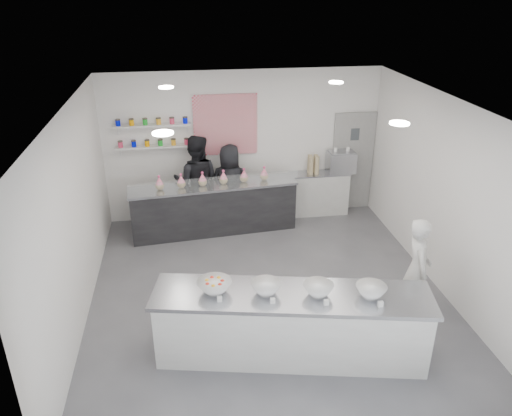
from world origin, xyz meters
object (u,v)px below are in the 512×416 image
Objects in this scene: espresso_machine at (341,162)px; prep_counter at (291,325)px; staff_right at (230,185)px; espresso_ledge at (318,193)px; woman_prep at (417,269)px; staff_left at (197,182)px; back_bar at (214,209)px.

prep_counter is at bearing -114.66° from espresso_machine.
prep_counter is 2.13× the size of staff_right.
woman_prep is at bearing -82.69° from espresso_ledge.
espresso_ledge is at bearing -166.57° from staff_left.
woman_prep is at bearing -89.57° from espresso_machine.
woman_prep is (1.96, 0.60, 0.30)m from prep_counter.
prep_counter is at bearing -84.43° from back_bar.
staff_left is at bearing 10.58° from staff_right.
woman_prep is at bearing -54.57° from back_bar.
prep_counter is 4.69m from espresso_machine.
prep_counter is at bearing 113.63° from staff_left.
staff_left is (-2.99, 3.44, 0.15)m from woman_prep.
staff_left is (-2.53, -0.18, 0.48)m from espresso_ledge.
back_bar is 5.75× the size of espresso_machine.
espresso_ledge is at bearing -163.92° from staff_right.
espresso_ledge is (1.50, 4.22, -0.02)m from prep_counter.
prep_counter is 4.19m from staff_left.
espresso_ledge is (2.22, 0.52, -0.04)m from back_bar.
prep_counter is 2.08m from woman_prep.
back_bar is 4.11m from woman_prep.
woman_prep is (0.03, -3.62, -0.34)m from espresso_machine.
staff_right is (0.36, 0.34, 0.33)m from back_bar.
staff_left is at bearing 115.83° from prep_counter.
espresso_machine is (2.66, 0.52, 0.63)m from back_bar.
espresso_machine is at bearing 0.00° from espresso_ledge.
staff_left is (-1.03, 4.04, 0.46)m from prep_counter.
espresso_machine is 2.33m from staff_right.
espresso_machine is at bearing -164.96° from staff_right.
back_bar is at bearing -166.87° from espresso_ledge.
staff_left is 0.67m from staff_right.
staff_left is at bearing 126.33° from back_bar.
woman_prep reaches higher than espresso_ledge.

